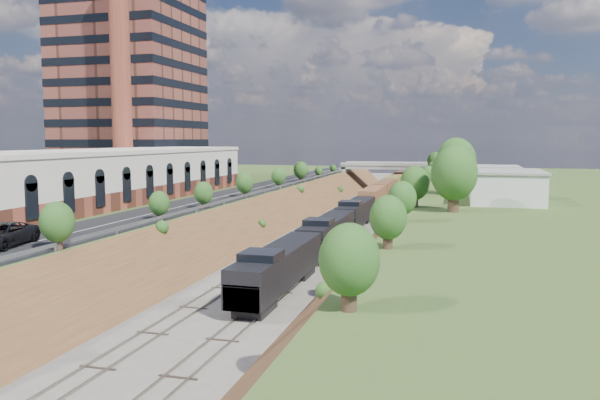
# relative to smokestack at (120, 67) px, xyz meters

# --- Properties ---
(ground) EXTENTS (400.00, 400.00, 0.00)m
(ground) POSITION_rel_smokestack_xyz_m (36.00, -56.00, -25.00)
(ground) COLOR #6B665B
(ground) RESTS_ON ground
(platform_left) EXTENTS (44.00, 180.00, 5.00)m
(platform_left) POSITION_rel_smokestack_xyz_m (3.00, 4.00, -22.50)
(platform_left) COLOR #3F5E26
(platform_left) RESTS_ON ground
(platform_right) EXTENTS (44.00, 180.00, 5.00)m
(platform_right) POSITION_rel_smokestack_xyz_m (69.00, 4.00, -22.50)
(platform_right) COLOR #3F5E26
(platform_right) RESTS_ON ground
(embankment_left) EXTENTS (10.00, 180.00, 10.00)m
(embankment_left) POSITION_rel_smokestack_xyz_m (25.00, 4.00, -25.00)
(embankment_left) COLOR brown
(embankment_left) RESTS_ON ground
(embankment_right) EXTENTS (10.00, 180.00, 10.00)m
(embankment_right) POSITION_rel_smokestack_xyz_m (47.00, 4.00, -25.00)
(embankment_right) COLOR brown
(embankment_right) RESTS_ON ground
(rail_left_track) EXTENTS (1.58, 180.00, 0.18)m
(rail_left_track) POSITION_rel_smokestack_xyz_m (33.40, 4.00, -24.91)
(rail_left_track) COLOR gray
(rail_left_track) RESTS_ON ground
(rail_right_track) EXTENTS (1.58, 180.00, 0.18)m
(rail_right_track) POSITION_rel_smokestack_xyz_m (38.60, 4.00, -24.91)
(rail_right_track) COLOR gray
(rail_right_track) RESTS_ON ground
(road) EXTENTS (8.00, 180.00, 0.10)m
(road) POSITION_rel_smokestack_xyz_m (20.50, 4.00, -19.95)
(road) COLOR black
(road) RESTS_ON platform_left
(guardrail) EXTENTS (0.10, 171.00, 0.70)m
(guardrail) POSITION_rel_smokestack_xyz_m (24.60, 3.80, -19.45)
(guardrail) COLOR #99999E
(guardrail) RESTS_ON platform_left
(commercial_building) EXTENTS (14.30, 62.30, 7.00)m
(commercial_building) POSITION_rel_smokestack_xyz_m (8.00, -18.00, -16.49)
(commercial_building) COLOR brown
(commercial_building) RESTS_ON platform_left
(highrise_tower) EXTENTS (22.00, 22.00, 53.90)m
(highrise_tower) POSITION_rel_smokestack_xyz_m (-8.00, 16.00, 7.88)
(highrise_tower) COLOR brown
(highrise_tower) RESTS_ON platform_left
(smokestack) EXTENTS (3.20, 3.20, 40.00)m
(smokestack) POSITION_rel_smokestack_xyz_m (0.00, 0.00, 0.00)
(smokestack) COLOR brown
(smokestack) RESTS_ON platform_left
(overpass) EXTENTS (24.50, 8.30, 7.40)m
(overpass) POSITION_rel_smokestack_xyz_m (36.00, 66.00, -20.08)
(overpass) COLOR gray
(overpass) RESTS_ON ground
(white_building_near) EXTENTS (9.00, 12.00, 4.00)m
(white_building_near) POSITION_rel_smokestack_xyz_m (59.50, -4.00, -18.00)
(white_building_near) COLOR silver
(white_building_near) RESTS_ON platform_right
(white_building_far) EXTENTS (8.00, 10.00, 3.60)m
(white_building_far) POSITION_rel_smokestack_xyz_m (59.00, 18.00, -18.20)
(white_building_far) COLOR silver
(white_building_far) RESTS_ON platform_right
(tree_right_large) EXTENTS (5.25, 5.25, 7.61)m
(tree_right_large) POSITION_rel_smokestack_xyz_m (53.00, -16.00, -15.62)
(tree_right_large) COLOR #473323
(tree_right_large) RESTS_ON platform_right
(tree_left_crest) EXTENTS (2.45, 2.45, 3.55)m
(tree_left_crest) POSITION_rel_smokestack_xyz_m (24.20, -36.00, -17.96)
(tree_left_crest) COLOR #473323
(tree_left_crest) RESTS_ON platform_left
(freight_train) EXTENTS (3.09, 124.37, 4.61)m
(freight_train) POSITION_rel_smokestack_xyz_m (38.60, 17.64, -22.40)
(freight_train) COLOR black
(freight_train) RESTS_ON ground
(suv) EXTENTS (4.06, 7.02, 1.84)m
(suv) POSITION_rel_smokestack_xyz_m (19.53, -48.34, -18.98)
(suv) COLOR black
(suv) RESTS_ON road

